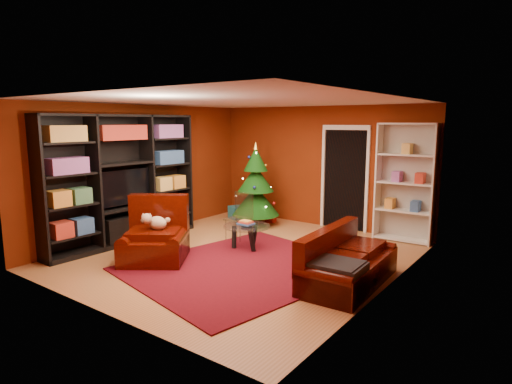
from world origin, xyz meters
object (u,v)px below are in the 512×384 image
Objects in this scene: christmas_tree at (256,185)px; gift_box_teal at (236,212)px; armchair at (154,236)px; dog at (157,223)px; sofa at (350,257)px; rug at (243,267)px; acrylic_chair at (238,219)px; white_bookshelf at (405,183)px; coffee_table at (247,237)px; gift_box_red at (271,218)px; media_unit at (122,180)px.

christmas_tree reaches higher than gift_box_teal.
armchair is at bearing -87.02° from christmas_tree.
armchair is 2.72× the size of dog.
dog is at bearing 104.67° from sofa.
acrylic_chair reaches higher than rug.
white_bookshelf is 3.18m from coffee_table.
rug is at bearing -57.58° from christmas_tree.
gift_box_teal reaches higher than rug.
dog is at bearing -86.73° from christmas_tree.
rug is 2.99m from christmas_tree.
rug is at bearing -63.44° from gift_box_red.
gift_box_teal is 0.36× the size of acrylic_chair.
rug is 3.47m from gift_box_teal.
acrylic_chair is (-2.69, 0.85, 0.02)m from sofa.
coffee_table is at bearing 25.26° from armchair.
armchair is 1.85m from acrylic_chair.
armchair is 0.22m from dog.
sofa is (1.61, 0.38, 0.38)m from rug.
white_bookshelf is 2.79m from sofa.
sofa reaches higher than gift_box_teal.
sofa is at bearing -18.77° from dog.
media_unit is 1.36× the size of white_bookshelf.
sofa reaches higher than gift_box_red.
dog is at bearing 45.00° from armchair.
white_bookshelf is at bearing 12.21° from christmas_tree.
coffee_table is at bearing -67.13° from gift_box_red.
media_unit reaches higher than sofa.
acrylic_chair is (-1.08, 1.23, 0.40)m from rug.
coffee_table is at bearing 75.71° from sofa.
coffee_table is at bearing -58.65° from christmas_tree.
gift_box_teal is 0.28× the size of armchair.
white_bookshelf is at bearing 39.49° from media_unit.
gift_box_teal is 3.36m from armchair.
acrylic_chair reaches higher than coffee_table.
gift_box_red is at bearing -176.46° from white_bookshelf.
christmas_tree is at bearing -16.68° from gift_box_teal.
white_bookshelf is (3.76, 0.44, 0.97)m from gift_box_teal.
media_unit is 1.72× the size of sofa.
acrylic_chair is at bearing 45.19° from armchair.
coffee_table is at bearing 24.39° from dog.
sofa reaches higher than rug.
dog is (-2.87, -3.60, -0.49)m from white_bookshelf.
white_bookshelf is at bearing 33.38° from acrylic_chair.
coffee_table is (0.80, 1.44, -0.20)m from armchair.
gift_box_teal is at bearing -174.73° from white_bookshelf.
dog is 0.48× the size of coffee_table.
armchair reaches higher than coffee_table.
white_bookshelf is 1.27× the size of sofa.
gift_box_teal is 3.32m from dog.
armchair is (0.88, -3.23, 0.27)m from gift_box_teal.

